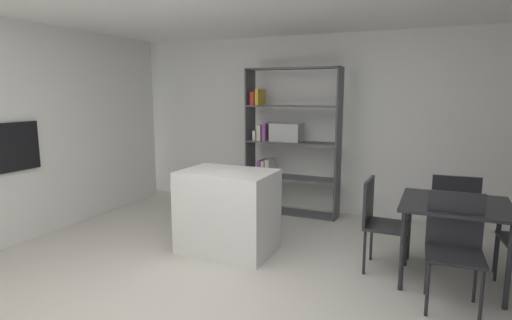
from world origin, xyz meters
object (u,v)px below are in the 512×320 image
(built_in_oven, at_px, (14,147))
(open_bookshelf, at_px, (285,141))
(dining_chair_far, at_px, (453,212))
(dining_chair_island_side, at_px, (378,216))
(dining_table, at_px, (455,212))
(kitchen_island, at_px, (228,211))
(dining_chair_near, at_px, (454,240))

(built_in_oven, height_order, open_bookshelf, open_bookshelf)
(open_bookshelf, xyz_separation_m, dining_chair_far, (2.24, -1.03, -0.51))
(built_in_oven, height_order, dining_chair_island_side, built_in_oven)
(open_bookshelf, relative_size, dining_chair_island_side, 2.29)
(dining_table, bearing_deg, built_in_oven, -167.89)
(open_bookshelf, xyz_separation_m, dining_chair_island_side, (1.55, -1.49, -0.52))
(dining_table, xyz_separation_m, dining_chair_island_side, (-0.69, 0.00, -0.13))
(built_in_oven, relative_size, kitchen_island, 0.61)
(kitchen_island, relative_size, dining_chair_near, 1.07)
(dining_chair_far, bearing_deg, dining_chair_near, 86.00)
(dining_table, bearing_deg, dining_chair_island_side, 179.86)
(dining_chair_island_side, bearing_deg, open_bookshelf, 46.99)
(kitchen_island, bearing_deg, dining_chair_island_side, 6.76)
(kitchen_island, relative_size, dining_chair_far, 1.07)
(open_bookshelf, relative_size, dining_chair_near, 2.23)
(built_in_oven, height_order, dining_chair_far, built_in_oven)
(built_in_oven, height_order, kitchen_island, built_in_oven)
(dining_table, xyz_separation_m, dining_chair_far, (0.01, 0.46, -0.12))
(kitchen_island, distance_m, dining_chair_near, 2.29)
(open_bookshelf, distance_m, dining_table, 2.71)
(built_in_oven, bearing_deg, dining_chair_far, 17.47)
(open_bookshelf, relative_size, dining_chair_far, 2.23)
(open_bookshelf, xyz_separation_m, dining_table, (2.23, -1.50, -0.39))
(built_in_oven, xyz_separation_m, kitchen_island, (2.33, 0.80, -0.70))
(dining_chair_island_side, bearing_deg, kitchen_island, 97.76)
(dining_chair_island_side, bearing_deg, dining_table, -89.14)
(built_in_oven, height_order, dining_chair_near, built_in_oven)
(built_in_oven, distance_m, open_bookshelf, 3.44)
(built_in_oven, distance_m, dining_chair_far, 4.88)
(open_bookshelf, distance_m, dining_chair_near, 3.01)
(dining_chair_island_side, relative_size, dining_chair_near, 0.97)
(kitchen_island, height_order, dining_chair_near, dining_chair_near)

